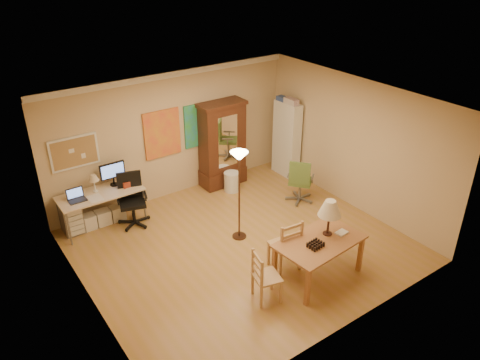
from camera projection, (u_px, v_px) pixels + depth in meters
floor at (242, 245)px, 8.59m from camera, size 5.50×5.50×0.00m
crown_molding at (169, 75)px, 9.15m from camera, size 5.50×0.08×0.12m
corkboard at (74, 152)px, 8.64m from camera, size 0.90×0.04×0.62m
art_panel_left at (162, 134)px, 9.58m from camera, size 0.80×0.04×1.00m
art_panel_right at (200, 125)px, 10.04m from camera, size 0.75×0.04×0.95m
dining_table at (323, 231)px, 7.50m from camera, size 1.49×0.98×1.34m
ladder_chair_back at (286, 246)px, 7.81m from camera, size 0.49×0.47×0.97m
ladder_chair_left at (265, 278)px, 7.16m from camera, size 0.47×0.48×0.87m
torchiere_lamp at (239, 170)px, 8.19m from camera, size 0.32×0.32×1.76m
computer_desk at (103, 204)px, 9.05m from camera, size 1.58×0.69×1.20m
office_chair_black at (133, 211)px, 9.14m from camera, size 0.64×0.64×1.04m
office_chair_green at (300, 190)px, 9.92m from camera, size 0.63×0.63×0.99m
drawer_cart at (71, 215)px, 8.84m from camera, size 0.36×0.43×0.72m
armoire at (222, 150)px, 10.37m from camera, size 1.05×0.50×1.93m
bookshelf at (287, 139)px, 10.79m from camera, size 0.27×0.71×1.77m
wastebin at (232, 182)px, 10.36m from camera, size 0.35×0.35×0.44m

